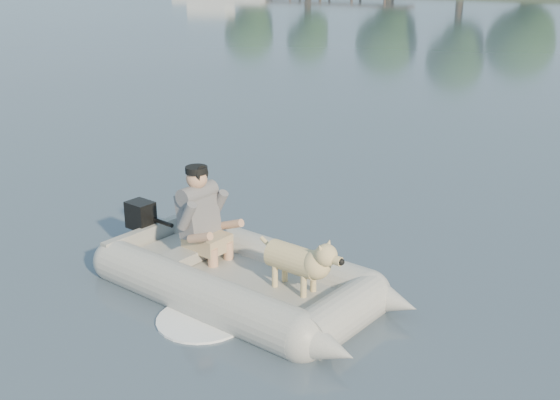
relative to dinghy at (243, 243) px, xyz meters
The scene contains 5 objects.
water 0.84m from the dinghy, 105.83° to the right, with size 160.00×160.00×0.00m, color slate.
dinghy is the anchor object (origin of this frame).
man 0.71m from the dinghy, 167.29° to the left, with size 0.71×0.61×1.06m, color slate, non-canonical shape.
dog 0.64m from the dinghy, ahead, with size 0.92×0.33×0.61m, color tan, non-canonical shape.
outboard_motor 1.66m from the dinghy, behind, with size 0.41×0.29×0.77m, color black, non-canonical shape.
Camera 1 is at (3.92, -5.06, 3.47)m, focal length 45.00 mm.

